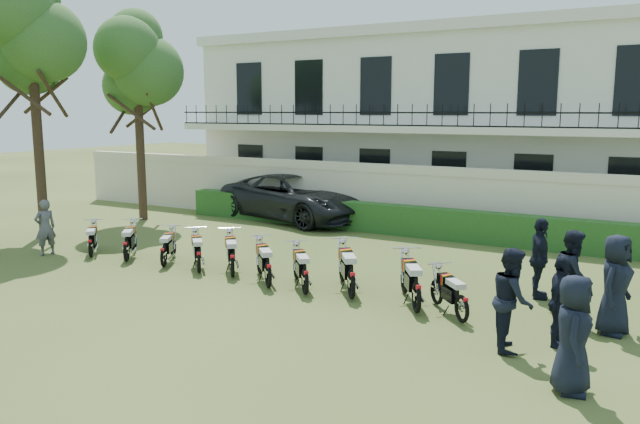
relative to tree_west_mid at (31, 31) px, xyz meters
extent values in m
plane|color=#3A481D|center=(9.46, -1.00, -6.67)|extent=(100.00, 100.00, 0.00)
cube|color=beige|center=(9.46, 7.00, -5.67)|extent=(30.00, 0.30, 2.00)
cube|color=beige|center=(9.46, 7.00, -4.52)|extent=(30.00, 0.35, 0.30)
cube|color=#224117|center=(10.46, 6.20, -6.17)|extent=(18.00, 0.60, 1.00)
cube|color=silver|center=(9.46, 13.00, -3.17)|extent=(20.00, 8.00, 7.00)
cube|color=silver|center=(9.46, 13.00, 0.53)|extent=(20.40, 8.40, 0.40)
cube|color=silver|center=(9.46, 8.30, -3.17)|extent=(20.00, 1.40, 0.25)
cube|color=black|center=(9.46, 7.65, -2.57)|extent=(20.00, 0.05, 0.05)
cube|color=black|center=(9.46, 7.65, -3.02)|extent=(20.00, 0.05, 0.05)
cube|color=black|center=(1.96, 9.02, -5.07)|extent=(1.30, 0.12, 2.20)
cube|color=black|center=(1.96, 9.02, -1.57)|extent=(1.30, 0.12, 2.20)
cube|color=black|center=(4.96, 9.02, -5.07)|extent=(1.30, 0.12, 2.20)
cube|color=black|center=(4.96, 9.02, -1.57)|extent=(1.30, 0.12, 2.20)
cube|color=black|center=(7.96, 9.02, -5.07)|extent=(1.30, 0.12, 2.20)
cube|color=black|center=(7.96, 9.02, -1.57)|extent=(1.30, 0.12, 2.20)
cube|color=black|center=(10.96, 9.02, -5.07)|extent=(1.30, 0.12, 2.20)
cube|color=black|center=(10.96, 9.02, -1.57)|extent=(1.30, 0.12, 2.20)
cube|color=black|center=(13.96, 9.02, -5.07)|extent=(1.30, 0.12, 2.20)
cube|color=black|center=(13.96, 9.02, -1.57)|extent=(1.30, 0.12, 2.20)
cube|color=black|center=(16.96, 9.02, -5.07)|extent=(1.30, 0.12, 2.20)
cube|color=black|center=(16.96, 9.02, -1.57)|extent=(1.30, 0.12, 2.20)
cylinder|color=#473323|center=(-0.04, 0.00, -3.69)|extent=(0.32, 0.32, 5.95)
sphere|color=#2B5823|center=(0.36, 0.20, -0.29)|extent=(2.60, 2.60, 2.60)
sphere|color=#2B5823|center=(-0.64, 0.30, -0.89)|extent=(2.20, 2.20, 2.20)
sphere|color=#2B5823|center=(0.06, -0.50, 0.56)|extent=(2.40, 2.40, 2.40)
cylinder|color=#473323|center=(0.46, 4.00, -4.04)|extent=(0.32, 0.32, 5.25)
sphere|color=#2B5823|center=(0.86, 4.20, -1.04)|extent=(2.60, 2.60, 2.60)
sphere|color=#2B5823|center=(-0.14, 4.30, -1.57)|extent=(2.20, 2.20, 2.20)
sphere|color=#2B5823|center=(0.56, 3.50, -0.29)|extent=(2.40, 2.40, 2.40)
sphere|color=#2B5823|center=(0.46, 4.00, 0.23)|extent=(2.00, 2.00, 2.00)
torus|color=black|center=(4.34, -1.84, -6.40)|extent=(0.44, 0.45, 0.55)
torus|color=black|center=(3.52, -1.00, -6.40)|extent=(0.44, 0.45, 0.55)
cube|color=black|center=(3.96, -1.45, -6.26)|extent=(0.47, 0.47, 0.27)
cube|color=black|center=(3.81, -1.30, -6.02)|extent=(0.45, 0.46, 0.20)
cube|color=red|center=(3.81, -1.30, -6.01)|extent=(0.17, 0.25, 0.21)
cube|color=yellow|center=(3.85, -1.34, -6.01)|extent=(0.15, 0.24, 0.21)
cube|color=silver|center=(4.13, -1.63, -5.98)|extent=(0.50, 0.51, 0.11)
cylinder|color=silver|center=(3.61, -1.10, -5.75)|extent=(0.41, 0.40, 0.03)
torus|color=black|center=(5.61, -1.80, -6.37)|extent=(0.44, 0.53, 0.60)
torus|color=black|center=(4.83, -0.78, -6.37)|extent=(0.44, 0.53, 0.60)
cube|color=black|center=(5.25, -1.33, -6.22)|extent=(0.47, 0.54, 0.30)
cube|color=black|center=(5.11, -1.15, -5.96)|extent=(0.48, 0.51, 0.22)
cube|color=red|center=(5.11, -1.15, -5.95)|extent=(0.21, 0.27, 0.23)
cube|color=yellow|center=(5.15, -1.20, -5.95)|extent=(0.19, 0.25, 0.23)
cube|color=silver|center=(5.41, -1.54, -5.92)|extent=(0.52, 0.58, 0.12)
cylinder|color=silver|center=(4.92, -0.90, -5.66)|extent=(0.49, 0.38, 0.03)
torus|color=black|center=(6.84, -1.72, -6.39)|extent=(0.36, 0.52, 0.56)
torus|color=black|center=(6.22, -0.69, -6.39)|extent=(0.36, 0.52, 0.56)
cube|color=black|center=(6.55, -1.24, -6.25)|extent=(0.41, 0.52, 0.28)
cube|color=black|center=(6.44, -1.06, -6.00)|extent=(0.42, 0.48, 0.20)
cube|color=red|center=(6.44, -1.06, -6.00)|extent=(0.21, 0.24, 0.21)
cube|color=yellow|center=(6.47, -1.11, -6.00)|extent=(0.19, 0.22, 0.21)
cube|color=silver|center=(6.68, -1.46, -5.97)|extent=(0.45, 0.55, 0.11)
cylinder|color=silver|center=(6.29, -0.81, -5.73)|extent=(0.49, 0.31, 0.03)
torus|color=black|center=(8.18, -1.66, -6.38)|extent=(0.47, 0.49, 0.59)
torus|color=black|center=(7.31, -0.75, -6.38)|extent=(0.47, 0.49, 0.59)
cube|color=black|center=(7.78, -1.24, -6.23)|extent=(0.50, 0.50, 0.29)
cube|color=black|center=(7.62, -1.08, -5.97)|extent=(0.48, 0.49, 0.21)
cube|color=red|center=(7.62, -1.08, -5.96)|extent=(0.18, 0.27, 0.22)
cube|color=yellow|center=(7.66, -1.12, -5.96)|extent=(0.16, 0.26, 0.22)
cube|color=silver|center=(7.96, -1.43, -5.93)|extent=(0.54, 0.54, 0.12)
cylinder|color=silver|center=(7.41, -0.86, -5.68)|extent=(0.44, 0.42, 0.03)
torus|color=black|center=(9.18, -1.61, -6.37)|extent=(0.47, 0.53, 0.62)
torus|color=black|center=(8.33, -0.60, -6.37)|extent=(0.47, 0.53, 0.62)
cube|color=black|center=(8.79, -1.14, -6.21)|extent=(0.50, 0.54, 0.30)
cube|color=black|center=(8.64, -0.97, -5.94)|extent=(0.50, 0.52, 0.22)
cube|color=red|center=(8.64, -0.97, -5.93)|extent=(0.21, 0.28, 0.23)
cube|color=yellow|center=(8.68, -1.01, -5.93)|extent=(0.18, 0.26, 0.23)
cube|color=silver|center=(8.97, -1.35, -5.90)|extent=(0.55, 0.58, 0.12)
cylinder|color=silver|center=(8.43, -0.72, -5.64)|extent=(0.48, 0.42, 0.03)
torus|color=black|center=(10.55, -1.93, -6.36)|extent=(0.50, 0.51, 0.62)
torus|color=black|center=(9.63, -0.98, -6.36)|extent=(0.50, 0.51, 0.62)
cube|color=black|center=(10.12, -1.49, -6.21)|extent=(0.52, 0.53, 0.31)
cube|color=black|center=(9.96, -1.32, -5.94)|extent=(0.51, 0.51, 0.22)
cube|color=red|center=(9.96, -1.32, -5.93)|extent=(0.19, 0.28, 0.23)
cube|color=yellow|center=(10.00, -1.36, -5.93)|extent=(0.17, 0.27, 0.23)
cube|color=silver|center=(10.31, -1.69, -5.90)|extent=(0.56, 0.57, 0.12)
cylinder|color=silver|center=(9.73, -1.09, -5.63)|extent=(0.46, 0.45, 0.03)
torus|color=black|center=(11.55, -1.98, -6.37)|extent=(0.46, 0.52, 0.61)
torus|color=black|center=(10.71, -1.00, -6.37)|extent=(0.46, 0.52, 0.61)
cube|color=black|center=(11.16, -1.52, -6.22)|extent=(0.49, 0.53, 0.30)
cube|color=black|center=(11.01, -1.35, -5.95)|extent=(0.49, 0.51, 0.22)
cube|color=red|center=(11.01, -1.35, -5.94)|extent=(0.20, 0.27, 0.23)
cube|color=yellow|center=(11.05, -1.40, -5.94)|extent=(0.17, 0.26, 0.23)
cube|color=silver|center=(11.34, -1.73, -5.91)|extent=(0.54, 0.57, 0.12)
cylinder|color=silver|center=(10.80, -1.11, -5.65)|extent=(0.47, 0.41, 0.03)
torus|color=black|center=(12.62, -1.85, -6.34)|extent=(0.47, 0.60, 0.67)
torus|color=black|center=(11.78, -0.69, -6.34)|extent=(0.47, 0.60, 0.67)
cube|color=black|center=(12.23, -1.31, -6.17)|extent=(0.51, 0.61, 0.33)
cube|color=black|center=(12.08, -1.11, -5.88)|extent=(0.52, 0.57, 0.24)
cube|color=red|center=(12.08, -1.11, -5.87)|extent=(0.24, 0.29, 0.25)
cube|color=yellow|center=(12.12, -1.16, -5.87)|extent=(0.21, 0.28, 0.25)
cube|color=silver|center=(12.41, -1.55, -5.83)|extent=(0.57, 0.64, 0.13)
cylinder|color=silver|center=(11.88, -0.82, -5.55)|extent=(0.55, 0.41, 0.03)
torus|color=black|center=(14.17, -2.03, -6.35)|extent=(0.43, 0.60, 0.65)
torus|color=black|center=(13.43, -0.85, -6.35)|extent=(0.43, 0.60, 0.65)
cube|color=black|center=(13.83, -1.49, -6.19)|extent=(0.48, 0.60, 0.32)
cube|color=black|center=(13.70, -1.28, -5.90)|extent=(0.49, 0.56, 0.24)
cube|color=red|center=(13.70, -1.28, -5.89)|extent=(0.24, 0.28, 0.25)
cube|color=yellow|center=(13.73, -1.33, -5.89)|extent=(0.22, 0.26, 0.25)
cube|color=silver|center=(13.98, -1.73, -5.85)|extent=(0.53, 0.64, 0.13)
cylinder|color=silver|center=(13.51, -0.99, -5.57)|extent=(0.56, 0.37, 0.03)
torus|color=black|center=(15.21, -2.00, -6.39)|extent=(0.45, 0.47, 0.56)
torus|color=black|center=(14.39, -1.13, -6.39)|extent=(0.45, 0.47, 0.56)
cube|color=black|center=(14.83, -1.60, -6.25)|extent=(0.47, 0.48, 0.28)
cube|color=black|center=(14.68, -1.44, -6.00)|extent=(0.46, 0.47, 0.20)
cube|color=red|center=(14.68, -1.44, -5.99)|extent=(0.18, 0.26, 0.21)
cube|color=yellow|center=(14.72, -1.48, -5.99)|extent=(0.15, 0.24, 0.21)
cube|color=silver|center=(15.00, -1.78, -5.97)|extent=(0.51, 0.52, 0.11)
cylinder|color=silver|center=(14.48, -1.23, -5.73)|extent=(0.42, 0.40, 0.03)
imported|color=black|center=(5.65, 6.83, -5.78)|extent=(6.87, 4.33, 1.77)
imported|color=slate|center=(2.48, -1.78, -5.85)|extent=(0.54, 0.68, 1.64)
imported|color=black|center=(17.13, -3.73, -5.77)|extent=(0.69, 0.95, 1.81)
imported|color=black|center=(15.95, -2.44, -5.75)|extent=(0.93, 1.06, 1.83)
imported|color=black|center=(16.65, -1.89, -5.84)|extent=(0.49, 1.00, 1.66)
imported|color=black|center=(17.43, -0.69, -5.71)|extent=(0.81, 1.05, 1.91)
imported|color=black|center=(16.63, -0.18, -5.75)|extent=(0.77, 0.95, 1.83)
imported|color=black|center=(15.76, 0.95, -5.76)|extent=(0.68, 1.14, 1.83)
camera|label=1|loc=(18.27, -13.21, -2.50)|focal=35.00mm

